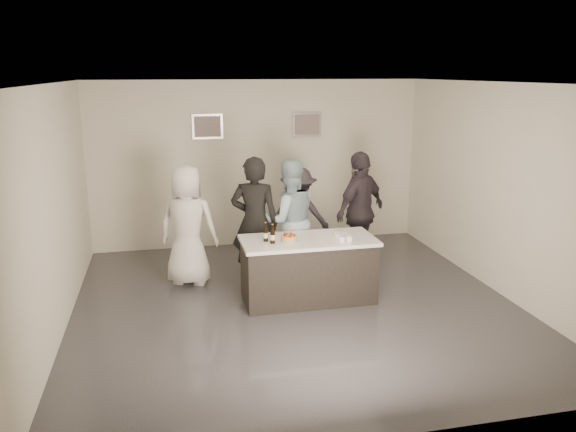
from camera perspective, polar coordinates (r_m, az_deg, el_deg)
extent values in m
plane|color=#3D3D42|center=(7.87, 0.80, -9.03)|extent=(6.00, 6.00, 0.00)
plane|color=white|center=(7.22, 0.89, 13.36)|extent=(6.00, 6.00, 0.00)
cube|color=silver|center=(10.29, -3.04, 5.31)|extent=(6.00, 0.04, 3.00)
cube|color=silver|center=(4.65, 9.46, -6.41)|extent=(6.00, 0.04, 3.00)
cube|color=silver|center=(7.33, -22.62, 0.41)|extent=(0.04, 6.00, 3.00)
cube|color=silver|center=(8.59, 20.72, 2.53)|extent=(0.04, 6.00, 3.00)
cube|color=#B2B2B7|center=(10.06, -8.19, 8.99)|extent=(0.54, 0.04, 0.44)
cube|color=#B2B2B7|center=(10.36, 1.92, 9.28)|extent=(0.54, 0.04, 0.44)
cube|color=white|center=(7.90, 2.06, -5.45)|extent=(1.86, 0.86, 0.90)
cylinder|color=orange|center=(7.64, 0.08, -2.29)|extent=(0.22, 0.22, 0.07)
cylinder|color=black|center=(7.61, -2.28, -1.64)|extent=(0.07, 0.07, 0.26)
cylinder|color=black|center=(7.51, -1.58, -1.84)|extent=(0.07, 0.07, 0.26)
cube|color=#C86712|center=(7.75, 5.64, -2.09)|extent=(0.19, 0.30, 0.08)
cube|color=pink|center=(7.38, 1.09, -3.17)|extent=(0.24, 0.08, 0.01)
imported|color=black|center=(8.28, -3.39, -0.64)|extent=(0.84, 0.69, 1.97)
imported|color=#9ABAC9|center=(8.52, 0.09, -0.47)|extent=(0.97, 0.79, 1.88)
imported|color=white|center=(8.51, -10.14, -0.96)|extent=(1.04, 0.86, 1.82)
imported|color=#342D36|center=(9.07, 7.34, 0.50)|extent=(1.20, 1.03, 1.93)
imported|color=#2F2B33|center=(9.34, 1.06, 0.04)|extent=(1.18, 0.89, 1.62)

